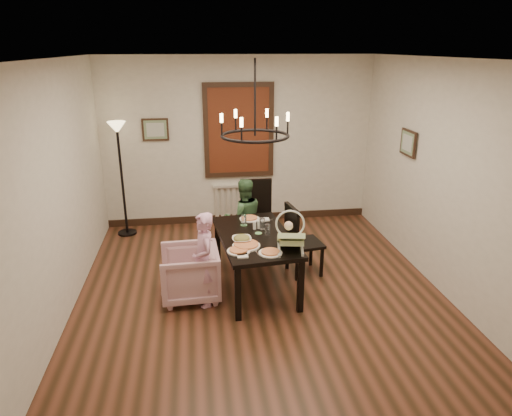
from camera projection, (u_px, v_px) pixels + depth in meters
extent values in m
cube|color=brown|center=(260.00, 291.00, 5.77)|extent=(4.50, 5.00, 0.01)
cube|color=white|center=(261.00, 58.00, 4.82)|extent=(4.50, 5.00, 0.01)
cube|color=silver|center=(239.00, 142.00, 7.63)|extent=(4.50, 0.01, 2.80)
cube|color=silver|center=(58.00, 193.00, 5.01)|extent=(0.01, 5.00, 2.80)
cube|color=silver|center=(442.00, 178.00, 5.58)|extent=(0.01, 5.00, 2.80)
cube|color=black|center=(255.00, 237.00, 5.65)|extent=(1.00, 1.59, 0.05)
cube|color=black|center=(238.00, 294.00, 5.05)|extent=(0.07, 0.07, 0.66)
cube|color=black|center=(218.00, 244.00, 6.33)|extent=(0.07, 0.07, 0.66)
cube|color=black|center=(301.00, 286.00, 5.22)|extent=(0.07, 0.07, 0.66)
cube|color=black|center=(268.00, 239.00, 6.49)|extent=(0.07, 0.07, 0.66)
imported|color=#C496A2|center=(190.00, 273.00, 5.53)|extent=(0.73, 0.71, 0.64)
imported|color=#DE9DC1|center=(204.00, 267.00, 5.34)|extent=(0.30, 0.39, 0.95)
imported|color=#3A613A|center=(244.00, 225.00, 6.59)|extent=(0.52, 0.43, 0.97)
imported|color=white|center=(242.00, 239.00, 5.44)|extent=(0.28, 0.28, 0.07)
cylinder|color=tan|center=(246.00, 245.00, 5.32)|extent=(0.33, 0.33, 0.04)
cylinder|color=silver|center=(268.00, 230.00, 5.63)|extent=(0.07, 0.07, 0.14)
cube|color=brown|center=(239.00, 131.00, 7.52)|extent=(1.00, 0.03, 1.40)
cube|color=black|center=(155.00, 130.00, 7.34)|extent=(0.42, 0.03, 0.36)
cube|color=black|center=(408.00, 143.00, 6.34)|extent=(0.03, 0.42, 0.36)
torus|color=black|center=(255.00, 136.00, 5.23)|extent=(0.80, 0.80, 0.04)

